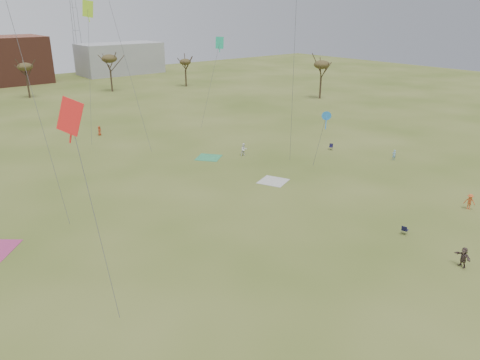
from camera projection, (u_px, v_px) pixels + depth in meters
ground at (348, 300)px, 32.28m from camera, size 260.00×260.00×0.00m
spectator_fore_c at (463, 257)px, 36.15m from camera, size 0.95×1.63×1.68m
flyer_mid_b at (470, 202)px, 46.49m from camera, size 0.99×1.22×1.64m
flyer_mid_c at (394, 155)px, 61.47m from camera, size 0.62×0.54×1.43m
spectator_mid_e at (244, 150)px, 63.20m from camera, size 0.97×0.83×1.74m
flyer_far_b at (99, 131)px, 73.30m from camera, size 0.88×0.82×1.51m
blanket_cream at (273, 181)px, 54.18m from camera, size 4.00×4.00×0.03m
blanket_olive at (209, 158)px, 62.69m from camera, size 4.38×4.38×0.03m
camp_chair_center at (405, 232)px, 41.51m from camera, size 0.63×0.60×0.87m
camp_chair_right at (331, 148)px, 66.08m from camera, size 0.73×0.72×0.87m
building_grey at (120, 58)px, 139.76m from camera, size 24.00×12.00×9.00m
radio_tower at (73, 7)px, 133.69m from camera, size 1.51×1.72×41.00m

